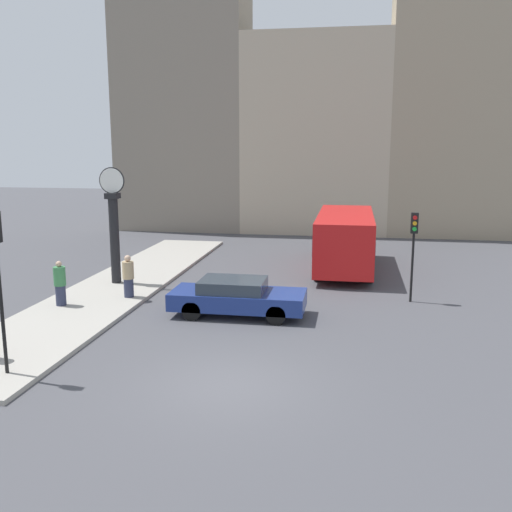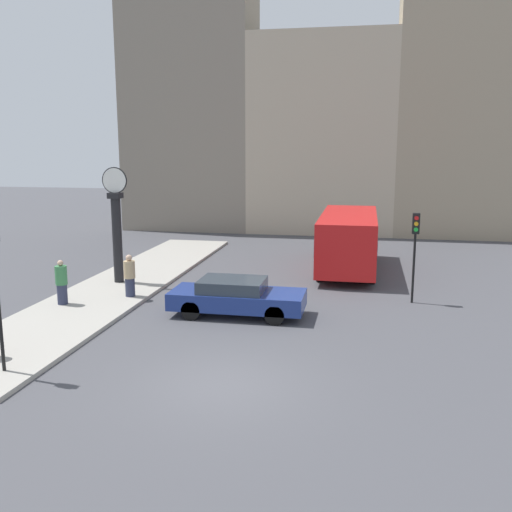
{
  "view_description": "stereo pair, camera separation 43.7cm",
  "coord_description": "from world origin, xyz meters",
  "views": [
    {
      "loc": [
        2.88,
        -12.81,
        5.78
      ],
      "look_at": [
        -0.44,
        6.62,
        1.94
      ],
      "focal_mm": 40.0,
      "sensor_mm": 36.0,
      "label": 1
    },
    {
      "loc": [
        3.31,
        -12.73,
        5.78
      ],
      "look_at": [
        -0.44,
        6.62,
        1.94
      ],
      "focal_mm": 40.0,
      "sensor_mm": 36.0,
      "label": 2
    }
  ],
  "objects": [
    {
      "name": "building_row",
      "position": [
        0.11,
        26.24,
        8.18
      ],
      "size": [
        26.31,
        5.0,
        18.21
      ],
      "color": "gray",
      "rests_on": "ground_plane"
    },
    {
      "name": "pedestrian_green_hoodie",
      "position": [
        -7.34,
        5.47,
        0.92
      ],
      "size": [
        0.42,
        0.42,
        1.62
      ],
      "color": "#2D334C",
      "rests_on": "sidewalk_corner"
    },
    {
      "name": "traffic_light_far",
      "position": [
        5.12,
        8.54,
        2.42
      ],
      "size": [
        0.26,
        0.24,
        3.36
      ],
      "color": "black",
      "rests_on": "ground_plane"
    },
    {
      "name": "sidewalk_corner",
      "position": [
        -6.52,
        8.94,
        0.07
      ],
      "size": [
        3.61,
        21.87,
        0.13
      ],
      "primitive_type": "cube",
      "color": "#A39E93",
      "rests_on": "ground_plane"
    },
    {
      "name": "bus_distant",
      "position": [
        2.56,
        13.76,
        1.52
      ],
      "size": [
        2.53,
        7.74,
        2.65
      ],
      "color": "red",
      "rests_on": "ground_plane"
    },
    {
      "name": "sedan_car",
      "position": [
        -0.95,
        5.74,
        0.67
      ],
      "size": [
        4.6,
        1.85,
        1.27
      ],
      "color": "navy",
      "rests_on": "ground_plane"
    },
    {
      "name": "ground_plane",
      "position": [
        0.0,
        0.0,
        0.0
      ],
      "size": [
        120.0,
        120.0,
        0.0
      ],
      "primitive_type": "plane",
      "color": "#47474C"
    },
    {
      "name": "pedestrian_tan_coat",
      "position": [
        -5.38,
        6.96,
        0.92
      ],
      "size": [
        0.43,
        0.43,
        1.61
      ],
      "color": "#2D334C",
      "rests_on": "sidewalk_corner"
    },
    {
      "name": "street_clock",
      "position": [
        -6.78,
        9.06,
        2.41
      ],
      "size": [
        1.07,
        0.51,
        4.78
      ],
      "color": "black",
      "rests_on": "sidewalk_corner"
    }
  ]
}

